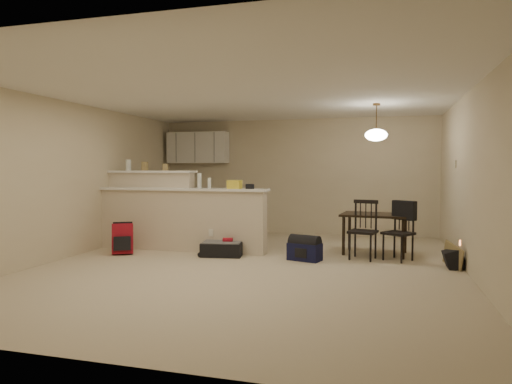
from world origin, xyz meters
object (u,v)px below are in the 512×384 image
(black_daypack, at_px, (453,259))
(navy_duffel, at_px, (305,252))
(dining_table, at_px, (375,219))
(red_backpack, at_px, (123,239))
(pendant_lamp, at_px, (376,134))
(dining_chair_near, at_px, (363,230))
(dining_chair_far, at_px, (398,232))
(suitcase, at_px, (222,249))

(black_daypack, bearing_deg, navy_duffel, 88.48)
(dining_table, distance_m, navy_duffel, 1.41)
(dining_table, bearing_deg, black_daypack, -31.40)
(dining_table, relative_size, red_backpack, 2.29)
(dining_table, xyz_separation_m, pendant_lamp, (0.00, 0.00, 1.40))
(dining_chair_near, relative_size, dining_chair_far, 1.03)
(dining_chair_far, relative_size, navy_duffel, 1.82)
(dining_table, xyz_separation_m, navy_duffel, (-1.04, -0.83, -0.46))
(pendant_lamp, xyz_separation_m, navy_duffel, (-1.04, -0.83, -1.85))
(suitcase, height_order, red_backpack, red_backpack)
(dining_table, height_order, pendant_lamp, pendant_lamp)
(dining_chair_near, distance_m, navy_duffel, 0.98)
(red_backpack, bearing_deg, dining_chair_near, -19.37)
(pendant_lamp, relative_size, suitcase, 0.95)
(dining_chair_far, bearing_deg, pendant_lamp, 162.61)
(pendant_lamp, relative_size, black_daypack, 2.05)
(red_backpack, bearing_deg, navy_duffel, -22.93)
(navy_duffel, bearing_deg, dining_chair_far, 31.41)
(dining_chair_far, xyz_separation_m, suitcase, (-2.76, -0.38, -0.34))
(dining_chair_near, xyz_separation_m, dining_chair_far, (0.53, 0.05, -0.01))
(pendant_lamp, distance_m, dining_chair_near, 1.62)
(pendant_lamp, bearing_deg, navy_duffel, -141.34)
(dining_chair_near, height_order, black_daypack, dining_chair_near)
(red_backpack, bearing_deg, dining_chair_far, -19.77)
(suitcase, height_order, navy_duffel, navy_duffel)
(dining_chair_far, height_order, red_backpack, dining_chair_far)
(dining_chair_far, bearing_deg, dining_chair_near, -139.99)
(dining_chair_near, distance_m, suitcase, 2.28)
(pendant_lamp, distance_m, black_daypack, 2.31)
(dining_chair_far, height_order, suitcase, dining_chair_far)
(pendant_lamp, bearing_deg, dining_chair_far, -51.88)
(dining_table, height_order, black_daypack, dining_table)
(dining_chair_near, relative_size, navy_duffel, 1.87)
(suitcase, bearing_deg, dining_chair_far, -0.84)
(dining_chair_near, distance_m, black_daypack, 1.36)
(red_backpack, distance_m, black_daypack, 5.17)
(dining_table, height_order, navy_duffel, dining_table)
(dining_chair_near, bearing_deg, black_daypack, -1.60)
(suitcase, bearing_deg, black_daypack, -8.65)
(pendant_lamp, bearing_deg, dining_chair_near, -109.14)
(red_backpack, relative_size, navy_duffel, 1.01)
(dining_chair_far, relative_size, black_daypack, 3.00)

